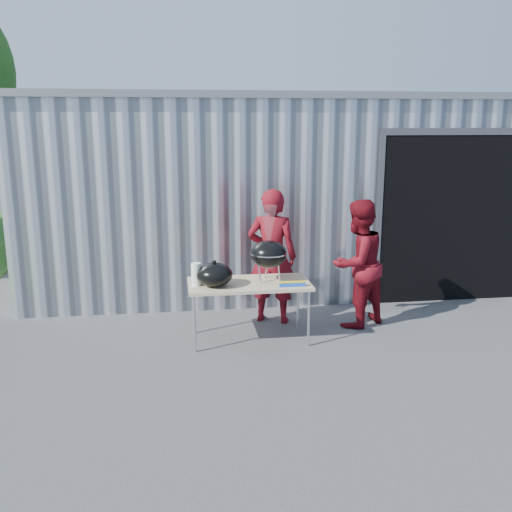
{
  "coord_description": "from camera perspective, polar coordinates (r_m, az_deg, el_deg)",
  "views": [
    {
      "loc": [
        -0.89,
        -6.25,
        2.68
      ],
      "look_at": [
        0.08,
        0.61,
        1.05
      ],
      "focal_mm": 40.0,
      "sensor_mm": 36.0,
      "label": 1
    }
  ],
  "objects": [
    {
      "name": "white_tub",
      "position": [
        7.2,
        -5.28,
        -1.97
      ],
      "size": [
        0.2,
        0.15,
        0.1
      ],
      "primitive_type": "cube",
      "color": "white",
      "rests_on": "folding_table"
    },
    {
      "name": "folding_table",
      "position": [
        7.06,
        -0.71,
        -2.97
      ],
      "size": [
        1.5,
        0.75,
        0.75
      ],
      "color": "tan",
      "rests_on": "ground"
    },
    {
      "name": "kettle_grill",
      "position": [
        7.02,
        1.26,
        0.78
      ],
      "size": [
        0.46,
        0.46,
        0.94
      ],
      "color": "black",
      "rests_on": "folding_table"
    },
    {
      "name": "person_cook",
      "position": [
        7.7,
        1.61,
        -0.02
      ],
      "size": [
        0.78,
        0.64,
        1.83
      ],
      "primitive_type": "imported",
      "rotation": [
        0.0,
        0.0,
        2.8
      ],
      "color": "maroon",
      "rests_on": "ground"
    },
    {
      "name": "person_bystander",
      "position": [
        7.67,
        10.12,
        -0.75
      ],
      "size": [
        1.04,
        0.98,
        1.71
      ],
      "primitive_type": "imported",
      "rotation": [
        0.0,
        0.0,
        3.67
      ],
      "color": "maroon",
      "rests_on": "ground"
    },
    {
      "name": "paper_towels",
      "position": [
        6.91,
        -6.0,
        -1.85
      ],
      "size": [
        0.12,
        0.12,
        0.28
      ],
      "primitive_type": "cylinder",
      "color": "white",
      "rests_on": "folding_table"
    },
    {
      "name": "building",
      "position": [
        11.05,
        1.39,
        7.29
      ],
      "size": [
        8.2,
        6.2,
        3.1
      ],
      "color": "silver",
      "rests_on": "ground"
    },
    {
      "name": "grill_lid",
      "position": [
        6.88,
        -4.17,
        -1.87
      ],
      "size": [
        0.44,
        0.44,
        0.32
      ],
      "color": "black",
      "rests_on": "folding_table"
    },
    {
      "name": "ground",
      "position": [
        6.86,
        0.03,
        -9.76
      ],
      "size": [
        80.0,
        80.0,
        0.0
      ],
      "primitive_type": "plane",
      "color": "#3E3E41"
    },
    {
      "name": "foil_box",
      "position": [
        6.88,
        3.64,
        -2.81
      ],
      "size": [
        0.32,
        0.05,
        0.06
      ],
      "color": "blue",
      "rests_on": "folding_table"
    }
  ]
}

